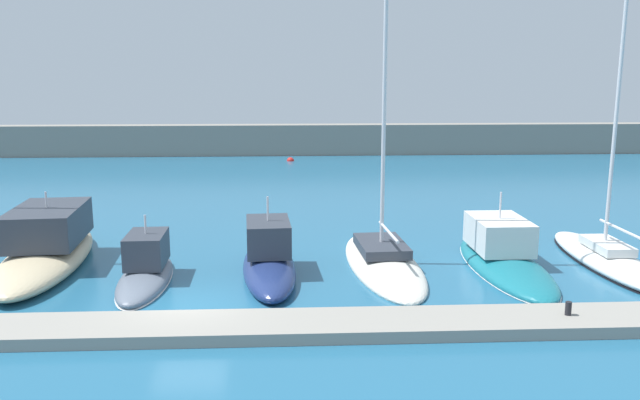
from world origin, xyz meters
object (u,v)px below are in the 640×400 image
Objects in this scene: motorboat_navy_fifth at (269,259)px; mooring_buoy_red at (290,161)px; motorboat_slate_fourth at (146,270)px; motorboat_teal_seventh at (503,257)px; sailboat_white_eighth at (606,255)px; motorboat_sand_third at (47,246)px; sailboat_ivory_sixth at (383,258)px; dock_bollard at (568,308)px.

motorboat_navy_fifth is 33.98m from mooring_buoy_red.
motorboat_teal_seventh reaches higher than motorboat_slate_fourth.
motorboat_navy_fifth is at bearing 92.51° from sailboat_white_eighth.
motorboat_navy_fifth is (9.33, -1.63, -0.24)m from motorboat_sand_third.
motorboat_slate_fourth is 9.45× the size of mooring_buoy_red.
motorboat_slate_fourth is 19.05m from sailboat_white_eighth.
motorboat_sand_third is 0.56× the size of sailboat_white_eighth.
sailboat_white_eighth is (14.25, 0.60, -0.19)m from motorboat_navy_fifth.
sailboat_ivory_sixth is 46.40× the size of dock_bollard.
motorboat_navy_fifth is at bearing -91.78° from mooring_buoy_red.
dock_bollard is (9.67, -6.02, 0.01)m from motorboat_navy_fifth.
mooring_buoy_red is (-3.70, 33.15, -0.32)m from sailboat_ivory_sixth.
sailboat_ivory_sixth is at bearing 125.75° from dock_bollard.
sailboat_white_eighth is at bearing 55.32° from dock_bollard.
mooring_buoy_red is at bearing 102.16° from dock_bollard.
motorboat_sand_third is 15.56× the size of mooring_buoy_red.
motorboat_sand_third is 5.15m from motorboat_slate_fourth.
motorboat_teal_seventh is 4.50m from sailboat_white_eighth.
motorboat_slate_fourth is at bearing -121.75° from motorboat_sand_third.
mooring_buoy_red is at bearing 2.93° from sailboat_ivory_sixth.
motorboat_navy_fifth is at bearing 148.11° from dock_bollard.
sailboat_white_eighth is 35.88m from mooring_buoy_red.
sailboat_ivory_sixth reaches higher than motorboat_sand_third.
sailboat_ivory_sixth is 33.36m from mooring_buoy_red.
dock_bollard is at bearing -116.66° from motorboat_sand_third.
motorboat_sand_third reaches higher than motorboat_slate_fourth.
sailboat_ivory_sixth reaches higher than dock_bollard.
motorboat_sand_third is at bearing 61.32° from motorboat_slate_fourth.
sailboat_white_eighth reaches higher than dock_bollard.
dock_bollard reaches higher than mooring_buoy_red.
sailboat_white_eighth is at bearing -91.36° from motorboat_navy_fifth.
sailboat_white_eighth is at bearing -68.42° from mooring_buoy_red.
motorboat_slate_fourth is at bearing 94.69° from motorboat_navy_fifth.
sailboat_white_eighth is at bearing -97.24° from motorboat_sand_third.
motorboat_slate_fourth is 9.63m from sailboat_ivory_sixth.
sailboat_ivory_sixth is (9.51, 1.52, -0.13)m from motorboat_slate_fourth.
sailboat_ivory_sixth is at bearing 88.80° from sailboat_white_eighth.
dock_bollard is (8.62, -39.98, 0.61)m from mooring_buoy_red.
motorboat_navy_fifth is 14.26m from sailboat_white_eighth.
sailboat_white_eighth is 8.05m from dock_bollard.
motorboat_sand_third is 1.65× the size of motorboat_slate_fourth.
dock_bollard is (-0.08, -6.48, 0.18)m from motorboat_teal_seventh.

